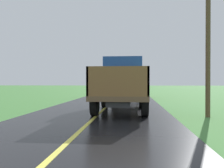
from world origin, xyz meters
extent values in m
cube|color=#2D2D30|center=(0.97, 8.73, 0.68)|extent=(0.90, 5.51, 0.24)
cube|color=brown|center=(0.97, 8.73, 0.88)|extent=(2.30, 5.80, 0.20)
cube|color=#1E479E|center=(0.97, 10.68, 1.93)|extent=(2.10, 1.90, 1.90)
cube|color=black|center=(0.97, 11.64, 2.26)|extent=(1.79, 0.02, 0.76)
cube|color=brown|center=(-0.14, 7.76, 1.53)|extent=(0.08, 3.85, 1.10)
cube|color=brown|center=(2.08, 7.76, 1.53)|extent=(0.08, 3.85, 1.10)
cube|color=brown|center=(0.97, 5.87, 1.53)|extent=(2.30, 0.08, 1.10)
cube|color=brown|center=(0.97, 9.64, 1.53)|extent=(2.30, 0.08, 1.10)
cylinder|color=black|center=(-0.08, 10.53, 0.58)|extent=(0.28, 1.00, 1.00)
cylinder|color=black|center=(2.02, 10.53, 0.58)|extent=(0.28, 1.00, 1.00)
cylinder|color=black|center=(-0.08, 7.14, 0.58)|extent=(0.28, 1.00, 1.00)
cylinder|color=black|center=(2.02, 7.14, 0.58)|extent=(0.28, 1.00, 1.00)
ellipsoid|color=#A1C31C|center=(1.77, 8.94, 1.80)|extent=(0.59, 0.62, 0.44)
ellipsoid|color=#A3CD1B|center=(1.62, 7.63, 1.46)|extent=(0.50, 0.52, 0.44)
ellipsoid|color=#ACCE33|center=(1.63, 7.18, 1.13)|extent=(0.56, 0.58, 0.43)
ellipsoid|color=#B1BC1F|center=(1.37, 8.39, 1.78)|extent=(0.60, 0.69, 0.48)
ellipsoid|color=#A6C733|center=(0.57, 8.56, 1.15)|extent=(0.55, 0.70, 0.47)
ellipsoid|color=#ADC92A|center=(1.22, 8.46, 1.15)|extent=(0.51, 0.47, 0.49)
ellipsoid|color=#A2C127|center=(0.98, 9.13, 1.52)|extent=(0.53, 0.63, 0.40)
ellipsoid|color=#B8C720|center=(0.26, 8.69, 1.15)|extent=(0.47, 0.55, 0.48)
ellipsoid|color=#B8CB22|center=(0.43, 8.94, 1.46)|extent=(0.54, 0.62, 0.44)
cube|color=#2D2D30|center=(0.94, 18.70, 0.68)|extent=(0.90, 5.51, 0.24)
cube|color=brown|center=(0.94, 18.70, 0.88)|extent=(2.30, 5.80, 0.20)
cube|color=red|center=(0.94, 20.65, 1.93)|extent=(2.10, 1.90, 1.90)
cube|color=black|center=(0.94, 21.61, 2.26)|extent=(1.78, 0.02, 0.76)
cube|color=#232328|center=(-0.17, 17.73, 1.53)|extent=(0.08, 3.85, 1.10)
cube|color=#232328|center=(2.05, 17.73, 1.53)|extent=(0.08, 3.85, 1.10)
cube|color=#232328|center=(0.94, 15.84, 1.53)|extent=(2.30, 0.08, 1.10)
cube|color=#232328|center=(0.94, 19.61, 1.53)|extent=(2.30, 0.08, 1.10)
cylinder|color=black|center=(-0.11, 20.50, 0.58)|extent=(0.28, 1.00, 1.00)
cylinder|color=black|center=(1.99, 20.50, 0.58)|extent=(0.28, 1.00, 1.00)
cylinder|color=black|center=(-0.11, 17.11, 0.58)|extent=(0.28, 1.00, 1.00)
cylinder|color=black|center=(1.99, 17.11, 0.58)|extent=(0.28, 1.00, 1.00)
ellipsoid|color=#B3C825|center=(1.51, 19.20, 1.83)|extent=(0.52, 0.50, 0.44)
ellipsoid|color=#AFC421|center=(1.60, 18.99, 1.48)|extent=(0.42, 0.54, 0.40)
ellipsoid|color=#A3CD1C|center=(0.27, 16.46, 1.77)|extent=(0.55, 0.70, 0.44)
ellipsoid|color=#ACBC28|center=(0.67, 18.85, 1.46)|extent=(0.55, 0.62, 0.45)
ellipsoid|color=#ACCD1F|center=(0.07, 16.98, 1.47)|extent=(0.45, 0.43, 0.49)
ellipsoid|color=#ABBD25|center=(0.73, 17.74, 1.17)|extent=(0.48, 0.52, 0.52)
ellipsoid|color=#A0C230|center=(1.13, 17.21, 1.17)|extent=(0.55, 0.66, 0.44)
ellipsoid|color=#B4C11B|center=(1.83, 18.01, 1.15)|extent=(0.40, 0.47, 0.44)
ellipsoid|color=#A2CF26|center=(0.58, 16.45, 1.16)|extent=(0.51, 0.48, 0.49)
ellipsoid|color=#A8D12E|center=(0.63, 17.82, 1.16)|extent=(0.60, 0.68, 0.42)
ellipsoid|color=gold|center=(1.61, 17.00, 1.17)|extent=(0.49, 0.51, 0.37)
ellipsoid|color=#B3CC31|center=(1.14, 17.77, 1.80)|extent=(0.44, 0.58, 0.37)
cylinder|color=brown|center=(4.73, 7.72, 3.06)|extent=(0.20, 0.20, 6.12)
camera|label=1|loc=(1.52, -2.41, 1.50)|focal=36.76mm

